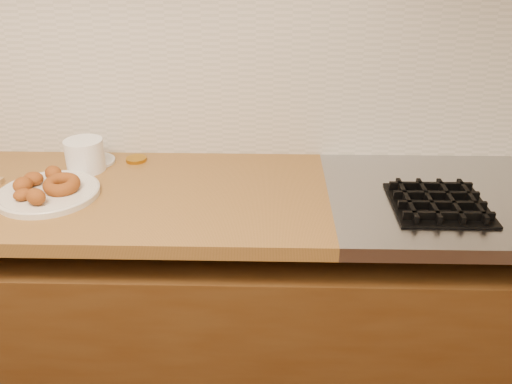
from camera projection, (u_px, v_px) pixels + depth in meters
The scene contains 9 objects.
wall_back at pixel (165, 16), 1.68m from camera, with size 4.00×0.02×2.70m, color beige.
base_cabinet at pixel (171, 326), 1.83m from camera, with size 3.60×0.60×0.77m, color #503316.
backsplash at pixel (168, 65), 1.73m from camera, with size 3.60×0.02×0.60m, color beige.
donut_plate at pixel (49, 193), 1.56m from camera, with size 0.29×0.29×0.02m, color beige.
ring_donut at pixel (61, 184), 1.55m from camera, with size 0.11×0.11×0.04m, color brown.
fried_dough_chunks at pixel (35, 185), 1.54m from camera, with size 0.13×0.22×0.05m.
plastic_tub at pixel (85, 155), 1.71m from camera, with size 0.12×0.12×0.10m, color white.
tub_lid at pixel (93, 161), 1.78m from camera, with size 0.14×0.14×0.01m, color silver.
brass_jar_lid at pixel (136, 159), 1.79m from camera, with size 0.07×0.07×0.01m, color #B37D18.
Camera 1 is at (0.32, 0.26, 1.61)m, focal length 38.00 mm.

